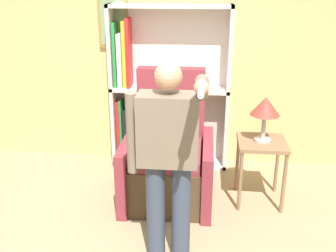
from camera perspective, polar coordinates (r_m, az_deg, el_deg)
The scene contains 6 objects.
wall_back at distance 4.68m, azimuth -0.44°, elevation 11.31°, with size 8.00×0.11×2.80m.
bookcase at distance 4.64m, azimuth -1.56°, elevation 5.22°, with size 1.38×0.28×1.90m.
armchair at distance 4.03m, azimuth 0.08°, elevation -5.17°, with size 0.89×0.88×1.31m.
person_standing at distance 2.95m, azimuth -0.02°, elevation -3.99°, with size 0.60×0.78×1.62m.
side_table at distance 4.00m, azimuth 13.39°, elevation -3.65°, with size 0.47×0.47×0.66m.
table_lamp at distance 3.85m, azimuth 13.94°, elevation 2.52°, with size 0.28×0.28×0.45m.
Camera 1 is at (0.49, -2.56, 2.15)m, focal length 42.00 mm.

